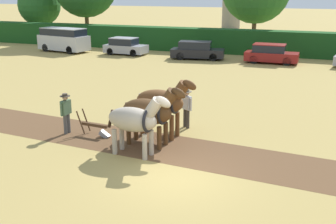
{
  "coord_description": "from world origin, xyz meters",
  "views": [
    {
      "loc": [
        4.1,
        -11.87,
        5.91
      ],
      "look_at": [
        -1.48,
        3.38,
        1.1
      ],
      "focal_mm": 45.0,
      "sensor_mm": 36.0,
      "label": 1
    }
  ],
  "objects_px": {
    "draft_horse_lead_right": "(150,111)",
    "draft_horse_trail_left": "(162,102)",
    "plow": "(97,129)",
    "farmer_at_plow": "(66,110)",
    "parked_van": "(64,40)",
    "parked_car_left": "(125,46)",
    "parked_car_center_left": "(197,51)",
    "draft_horse_lead_left": "(135,120)",
    "farmer_beside_team": "(187,105)",
    "parked_car_center": "(271,54)",
    "tree_far_left": "(39,5)"
  },
  "relations": [
    {
      "from": "draft_horse_lead_left",
      "to": "draft_horse_lead_right",
      "type": "xyz_separation_m",
      "value": [
        0.1,
        1.11,
        0.02
      ]
    },
    {
      "from": "farmer_beside_team",
      "to": "tree_far_left",
      "type": "bearing_deg",
      "value": 81.21
    },
    {
      "from": "parked_car_center_left",
      "to": "draft_horse_lead_left",
      "type": "bearing_deg",
      "value": -88.84
    },
    {
      "from": "parked_car_left",
      "to": "tree_far_left",
      "type": "bearing_deg",
      "value": 154.35
    },
    {
      "from": "draft_horse_trail_left",
      "to": "parked_car_center_left",
      "type": "xyz_separation_m",
      "value": [
        -4.19,
        19.31,
        -0.74
      ]
    },
    {
      "from": "tree_far_left",
      "to": "draft_horse_lead_right",
      "type": "bearing_deg",
      "value": -47.83
    },
    {
      "from": "tree_far_left",
      "to": "farmer_beside_team",
      "type": "distance_m",
      "value": 37.42
    },
    {
      "from": "tree_far_left",
      "to": "draft_horse_trail_left",
      "type": "xyz_separation_m",
      "value": [
        26.04,
        -27.53,
        -2.47
      ]
    },
    {
      "from": "draft_horse_trail_left",
      "to": "parked_car_left",
      "type": "relative_size",
      "value": 0.71
    },
    {
      "from": "farmer_at_plow",
      "to": "draft_horse_lead_left",
      "type": "bearing_deg",
      "value": -12.6
    },
    {
      "from": "plow",
      "to": "parked_van",
      "type": "relative_size",
      "value": 0.28
    },
    {
      "from": "farmer_beside_team",
      "to": "parked_van",
      "type": "bearing_deg",
      "value": 81.01
    },
    {
      "from": "draft_horse_trail_left",
      "to": "plow",
      "type": "height_order",
      "value": "draft_horse_trail_left"
    },
    {
      "from": "parked_car_center_left",
      "to": "parked_car_center",
      "type": "bearing_deg",
      "value": -8.16
    },
    {
      "from": "draft_horse_trail_left",
      "to": "farmer_at_plow",
      "type": "relative_size",
      "value": 1.61
    },
    {
      "from": "tree_far_left",
      "to": "parked_car_center_left",
      "type": "bearing_deg",
      "value": -20.62
    },
    {
      "from": "draft_horse_lead_right",
      "to": "plow",
      "type": "bearing_deg",
      "value": -180.0
    },
    {
      "from": "farmer_beside_team",
      "to": "parked_car_center",
      "type": "xyz_separation_m",
      "value": [
        1.43,
        18.02,
        -0.27
      ]
    },
    {
      "from": "draft_horse_lead_right",
      "to": "parked_car_center_left",
      "type": "relative_size",
      "value": 0.59
    },
    {
      "from": "draft_horse_lead_right",
      "to": "farmer_beside_team",
      "type": "xyz_separation_m",
      "value": [
        0.68,
        2.53,
        -0.36
      ]
    },
    {
      "from": "parked_car_center_left",
      "to": "parked_car_center",
      "type": "distance_m",
      "value": 6.2
    },
    {
      "from": "draft_horse_lead_right",
      "to": "parked_car_center",
      "type": "distance_m",
      "value": 20.67
    },
    {
      "from": "draft_horse_lead_right",
      "to": "draft_horse_trail_left",
      "type": "bearing_deg",
      "value": 90.22
    },
    {
      "from": "tree_far_left",
      "to": "parked_van",
      "type": "height_order",
      "value": "tree_far_left"
    },
    {
      "from": "parked_car_center_left",
      "to": "parked_car_center",
      "type": "relative_size",
      "value": 1.12
    },
    {
      "from": "draft_horse_lead_right",
      "to": "farmer_beside_team",
      "type": "height_order",
      "value": "draft_horse_lead_right"
    },
    {
      "from": "draft_horse_lead_left",
      "to": "tree_far_left",
      "type": "bearing_deg",
      "value": 135.98
    },
    {
      "from": "draft_horse_lead_left",
      "to": "draft_horse_trail_left",
      "type": "bearing_deg",
      "value": 90.06
    },
    {
      "from": "parked_van",
      "to": "parked_car_center",
      "type": "relative_size",
      "value": 1.25
    },
    {
      "from": "parked_van",
      "to": "parked_car_left",
      "type": "relative_size",
      "value": 1.35
    },
    {
      "from": "plow",
      "to": "farmer_at_plow",
      "type": "distance_m",
      "value": 1.52
    },
    {
      "from": "tree_far_left",
      "to": "parked_van",
      "type": "xyz_separation_m",
      "value": [
        8.69,
        -8.4,
        -2.79
      ]
    },
    {
      "from": "draft_horse_trail_left",
      "to": "parked_van",
      "type": "xyz_separation_m",
      "value": [
        -17.35,
        19.13,
        -0.32
      ]
    },
    {
      "from": "parked_car_left",
      "to": "parked_car_center_left",
      "type": "distance_m",
      "value": 6.89
    },
    {
      "from": "draft_horse_lead_left",
      "to": "parked_van",
      "type": "relative_size",
      "value": 0.5
    },
    {
      "from": "farmer_at_plow",
      "to": "parked_car_center_left",
      "type": "relative_size",
      "value": 0.37
    },
    {
      "from": "draft_horse_lead_right",
      "to": "draft_horse_trail_left",
      "type": "distance_m",
      "value": 1.12
    },
    {
      "from": "draft_horse_lead_right",
      "to": "farmer_beside_team",
      "type": "distance_m",
      "value": 2.64
    },
    {
      "from": "draft_horse_lead_left",
      "to": "farmer_beside_team",
      "type": "distance_m",
      "value": 3.74
    },
    {
      "from": "farmer_beside_team",
      "to": "parked_car_left",
      "type": "relative_size",
      "value": 0.44
    },
    {
      "from": "parked_car_left",
      "to": "parked_car_center_left",
      "type": "relative_size",
      "value": 0.83
    },
    {
      "from": "farmer_beside_team",
      "to": "draft_horse_trail_left",
      "type": "bearing_deg",
      "value": -167.06
    },
    {
      "from": "parked_van",
      "to": "parked_car_left",
      "type": "xyz_separation_m",
      "value": [
        6.27,
        0.41,
        -0.42
      ]
    },
    {
      "from": "draft_horse_lead_right",
      "to": "parked_car_left",
      "type": "distance_m",
      "value": 23.4
    },
    {
      "from": "plow",
      "to": "parked_car_left",
      "type": "relative_size",
      "value": 0.38
    },
    {
      "from": "draft_horse_lead_right",
      "to": "draft_horse_trail_left",
      "type": "relative_size",
      "value": 1.01
    },
    {
      "from": "draft_horse_lead_right",
      "to": "parked_van",
      "type": "bearing_deg",
      "value": 135.45
    },
    {
      "from": "plow",
      "to": "parked_car_center_left",
      "type": "relative_size",
      "value": 0.32
    },
    {
      "from": "farmer_beside_team",
      "to": "parked_car_left",
      "type": "bearing_deg",
      "value": 68.42
    },
    {
      "from": "draft_horse_lead_right",
      "to": "parked_car_left",
      "type": "xyz_separation_m",
      "value": [
        -10.98,
        20.65,
        -0.64
      ]
    }
  ]
}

